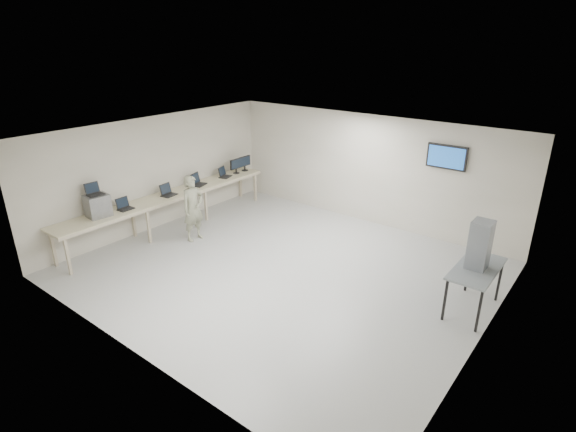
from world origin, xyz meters
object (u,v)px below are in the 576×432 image
Objects in this scene: soldier at (193,208)px; workbench at (170,198)px; side_table at (476,271)px; equipment_box at (98,206)px.

workbench is at bearing 86.31° from soldier.
workbench is 7.24m from side_table.
soldier reaches higher than equipment_box.
soldier is at bearing 66.47° from equipment_box.
side_table is at bearing 27.80° from equipment_box.
equipment_box is 7.77m from side_table.
workbench is 0.98m from soldier.
soldier is (0.97, -0.10, -0.03)m from workbench.
side_table is at bearing -78.88° from soldier.
equipment_box reaches higher than workbench.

